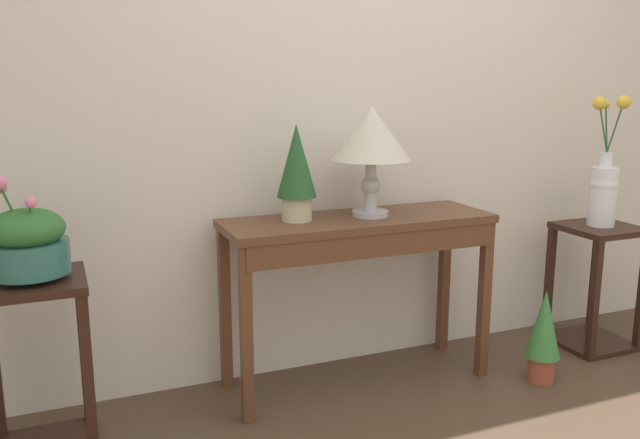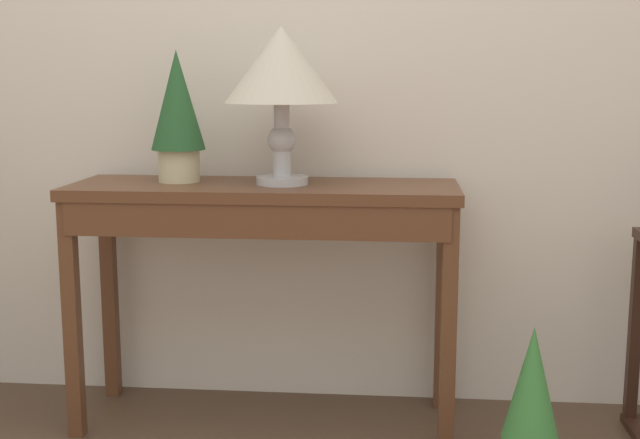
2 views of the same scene
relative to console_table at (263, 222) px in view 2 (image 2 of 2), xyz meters
The scene contains 4 objects.
console_table is the anchor object (origin of this frame).
table_lamp 0.46m from the console_table, 22.11° to the left, with size 0.35×0.35×0.48m.
potted_plant_on_console 0.44m from the console_table, 168.08° to the left, with size 0.17×0.17×0.41m.
potted_plant_floor 0.94m from the console_table, 21.07° to the right, with size 0.16×0.16×0.44m.
Camera 2 is at (0.27, -1.30, 1.10)m, focal length 46.59 mm.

